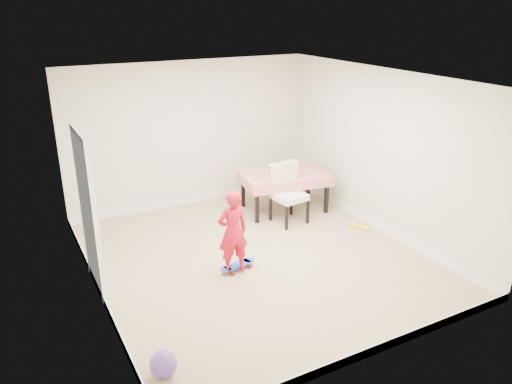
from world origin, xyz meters
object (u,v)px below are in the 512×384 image
dining_table (284,192)px  balloon (163,364)px  child (233,234)px  skateboard (238,267)px  dining_chair (289,194)px

dining_table → balloon: (-3.29, -3.11, -0.21)m
dining_table → child: size_ratio=1.26×
skateboard → balloon: (-1.59, -1.56, 0.10)m
dining_chair → child: bearing=-151.2°
dining_chair → skateboard: 1.88m
dining_table → dining_chair: size_ratio=1.48×
child → balloon: 2.18m
dining_table → skateboard: 2.32m
dining_table → dining_chair: bearing=-103.6°
dining_chair → skateboard: (-1.49, -1.05, -0.46)m
skateboard → balloon: balloon is taller
child → balloon: bearing=47.0°
dining_chair → skateboard: size_ratio=1.81×
skateboard → balloon: bearing=-146.8°
dining_chair → balloon: (-3.09, -2.60, -0.36)m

